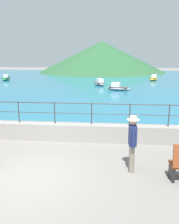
% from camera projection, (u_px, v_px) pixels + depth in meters
% --- Properties ---
extents(ground_plane, '(120.00, 120.00, 0.00)m').
position_uv_depth(ground_plane, '(30.00, 176.00, 7.07)').
color(ground_plane, slate).
extents(promenade_wall, '(20.00, 0.56, 0.70)m').
position_uv_depth(promenade_wall, '(55.00, 131.00, 10.09)').
color(promenade_wall, gray).
rests_on(promenade_wall, ground).
extents(railing, '(18.44, 0.04, 0.90)m').
position_uv_depth(railing, '(55.00, 109.00, 9.86)').
color(railing, '#383330').
rests_on(railing, promenade_wall).
extents(lake_water, '(64.00, 44.32, 0.06)m').
position_uv_depth(lake_water, '(95.00, 81.00, 32.08)').
color(lake_water, '#236B89').
rests_on(lake_water, ground).
extents(hill_main, '(25.34, 25.34, 6.10)m').
position_uv_depth(hill_main, '(102.00, 57.00, 48.33)').
color(hill_main, '#285633').
rests_on(hill_main, ground).
extents(person_walking, '(0.38, 0.57, 1.75)m').
position_uv_depth(person_walking, '(132.00, 141.00, 7.18)').
color(person_walking, slate).
rests_on(person_walking, ground).
extents(boat_0, '(1.69, 2.47, 0.76)m').
position_uv_depth(boat_0, '(99.00, 83.00, 27.50)').
color(boat_0, gray).
rests_on(boat_0, lake_water).
extents(boat_1, '(2.45, 1.43, 0.76)m').
position_uv_depth(boat_1, '(118.00, 88.00, 23.61)').
color(boat_1, gray).
rests_on(boat_1, lake_water).
extents(boat_2, '(1.22, 2.41, 0.76)m').
position_uv_depth(boat_2, '(6.00, 78.00, 33.06)').
color(boat_2, '#338C59').
rests_on(boat_2, lake_water).
extents(boat_3, '(1.73, 2.47, 0.76)m').
position_uv_depth(boat_3, '(154.00, 78.00, 32.80)').
color(boat_3, gold).
rests_on(boat_3, lake_water).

